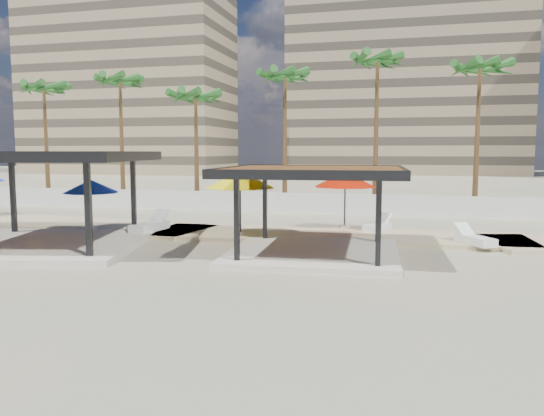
# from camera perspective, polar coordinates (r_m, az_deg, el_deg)

# --- Properties ---
(ground) EXTENTS (200.00, 200.00, 0.00)m
(ground) POSITION_cam_1_polar(r_m,az_deg,el_deg) (16.93, -3.31, -6.67)
(ground) COLOR tan
(ground) RESTS_ON ground
(promenade) EXTENTS (44.45, 7.97, 0.24)m
(promenade) POSITION_cam_1_polar(r_m,az_deg,el_deg) (23.86, 6.95, -2.82)
(promenade) COLOR #C6B284
(promenade) RESTS_ON ground
(boundary_wall) EXTENTS (56.00, 0.30, 1.20)m
(boundary_wall) POSITION_cam_1_polar(r_m,az_deg,el_deg) (32.27, 5.40, 0.49)
(boundary_wall) COLOR silver
(boundary_wall) RESTS_ON ground
(building_west) EXTENTS (34.00, 16.00, 32.40)m
(building_west) POSITION_cam_1_polar(r_m,az_deg,el_deg) (96.73, -15.12, 12.74)
(building_west) COLOR #937F60
(building_west) RESTS_ON ground
(building_mid) EXTENTS (38.00, 16.00, 30.40)m
(building_mid) POSITION_cam_1_polar(r_m,az_deg,el_deg) (94.31, 14.09, 12.33)
(building_mid) COLOR #847259
(building_mid) RESTS_ON ground
(pavilion_central) EXTENTS (6.66, 6.66, 3.19)m
(pavilion_central) POSITION_cam_1_polar(r_m,az_deg,el_deg) (19.08, 4.54, 0.56)
(pavilion_central) COLOR beige
(pavilion_central) RESTS_ON ground
(pavilion_west) EXTENTS (8.86, 8.86, 3.75)m
(pavilion_west) POSITION_cam_1_polar(r_m,az_deg,el_deg) (22.30, -23.22, 1.74)
(pavilion_west) COLOR beige
(pavilion_west) RESTS_ON ground
(umbrella_b) EXTENTS (3.54, 3.54, 2.76)m
(umbrella_b) POSITION_cam_1_polar(r_m,az_deg,el_deg) (22.64, -3.45, 3.07)
(umbrella_b) COLOR beige
(umbrella_b) RESTS_ON promenade
(umbrella_c) EXTENTS (3.30, 3.30, 2.63)m
(umbrella_c) POSITION_cam_1_polar(r_m,az_deg,el_deg) (24.86, 7.88, 3.05)
(umbrella_c) COLOR beige
(umbrella_c) RESTS_ON promenade
(umbrella_f) EXTENTS (2.72, 2.72, 2.27)m
(umbrella_f) POSITION_cam_1_polar(r_m,az_deg,el_deg) (25.82, -18.90, 2.21)
(umbrella_f) COLOR beige
(umbrella_f) RESTS_ON promenade
(lounger_a) EXTENTS (0.97, 2.38, 0.88)m
(lounger_a) POSITION_cam_1_polar(r_m,az_deg,el_deg) (24.56, -12.96, -1.89)
(lounger_a) COLOR white
(lounger_a) RESTS_ON promenade
(lounger_b) EXTENTS (1.29, 1.97, 0.71)m
(lounger_b) POSITION_cam_1_polar(r_m,az_deg,el_deg) (24.57, 11.30, -1.95)
(lounger_b) COLOR white
(lounger_b) RESTS_ON promenade
(lounger_c) EXTENTS (1.52, 1.99, 0.73)m
(lounger_c) POSITION_cam_1_polar(r_m,az_deg,el_deg) (21.96, 20.95, -3.17)
(lounger_c) COLOR white
(lounger_c) RESTS_ON promenade
(palm_a) EXTENTS (3.00, 3.00, 9.18)m
(palm_a) POSITION_cam_1_polar(r_m,az_deg,el_deg) (43.07, -23.32, 11.32)
(palm_a) COLOR brown
(palm_a) RESTS_ON ground
(palm_b) EXTENTS (3.00, 3.00, 9.59)m
(palm_b) POSITION_cam_1_polar(r_m,az_deg,el_deg) (40.11, -16.03, 12.55)
(palm_b) COLOR brown
(palm_b) RESTS_ON ground
(palm_c) EXTENTS (3.00, 3.00, 8.27)m
(palm_c) POSITION_cam_1_polar(r_m,az_deg,el_deg) (36.78, -8.21, 11.38)
(palm_c) COLOR brown
(palm_c) RESTS_ON ground
(palm_d) EXTENTS (3.00, 3.00, 9.52)m
(palm_d) POSITION_cam_1_polar(r_m,az_deg,el_deg) (35.84, 1.41, 13.48)
(palm_d) COLOR brown
(palm_d) RESTS_ON ground
(palm_e) EXTENTS (3.00, 3.00, 10.21)m
(palm_e) POSITION_cam_1_polar(r_m,az_deg,el_deg) (34.58, 11.28, 14.72)
(palm_e) COLOR brown
(palm_e) RESTS_ON ground
(palm_f) EXTENTS (3.00, 3.00, 9.55)m
(palm_f) POSITION_cam_1_polar(r_m,az_deg,el_deg) (34.85, 21.45, 13.32)
(palm_f) COLOR brown
(palm_f) RESTS_ON ground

